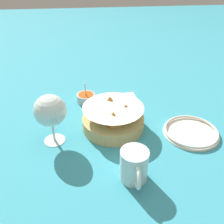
% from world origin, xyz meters
% --- Properties ---
extents(ground_plane, '(4.00, 4.00, 0.00)m').
position_xyz_m(ground_plane, '(0.00, 0.00, 0.00)').
color(ground_plane, teal).
extents(food_basket, '(0.20, 0.20, 0.09)m').
position_xyz_m(food_basket, '(0.01, -0.00, 0.04)').
color(food_basket, tan).
rests_on(food_basket, ground_plane).
extents(sauce_cup, '(0.07, 0.07, 0.10)m').
position_xyz_m(sauce_cup, '(-0.17, -0.08, 0.02)').
color(sauce_cup, '#B7B7BC').
rests_on(sauce_cup, ground_plane).
extents(wine_glass, '(0.09, 0.09, 0.16)m').
position_xyz_m(wine_glass, '(0.06, -0.19, 0.11)').
color(wine_glass, silver).
rests_on(wine_glass, ground_plane).
extents(beer_mug, '(0.11, 0.07, 0.09)m').
position_xyz_m(beer_mug, '(0.23, 0.03, 0.04)').
color(beer_mug, silver).
rests_on(beer_mug, ground_plane).
extents(side_plate, '(0.18, 0.18, 0.01)m').
position_xyz_m(side_plate, '(0.07, 0.24, 0.01)').
color(side_plate, silver).
rests_on(side_plate, ground_plane).
extents(napkin, '(0.11, 0.07, 0.01)m').
position_xyz_m(napkin, '(-0.16, 0.08, 0.00)').
color(napkin, white).
rests_on(napkin, ground_plane).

